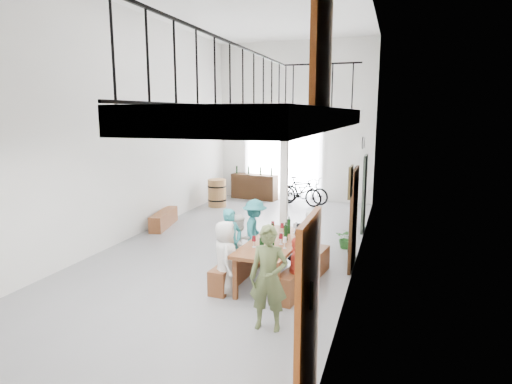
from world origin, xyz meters
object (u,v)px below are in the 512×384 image
(serving_counter, at_px, (254,187))
(tasting_table, at_px, (275,245))
(host_standing, at_px, (269,278))
(bench_inner, at_px, (238,267))
(bicycle_near, at_px, (305,190))
(side_bench, at_px, (164,219))
(oak_barrel, at_px, (217,193))

(serving_counter, bearing_deg, tasting_table, -60.02)
(serving_counter, xyz_separation_m, host_standing, (3.19, -8.94, 0.32))
(bench_inner, relative_size, bicycle_near, 1.10)
(side_bench, height_order, oak_barrel, oak_barrel)
(side_bench, xyz_separation_m, oak_barrel, (0.35, 2.86, 0.24))
(tasting_table, height_order, host_standing, host_standing)
(side_bench, distance_m, serving_counter, 4.60)
(serving_counter, distance_m, host_standing, 9.50)
(host_standing, bearing_deg, tasting_table, 98.73)
(bench_inner, relative_size, serving_counter, 1.12)
(bicycle_near, bearing_deg, serving_counter, 99.92)
(serving_counter, bearing_deg, oak_barrel, -107.11)
(side_bench, xyz_separation_m, serving_counter, (1.13, 4.45, 0.23))
(side_bench, xyz_separation_m, host_standing, (4.32, -4.49, 0.55))
(oak_barrel, height_order, bicycle_near, same)
(serving_counter, bearing_deg, bench_inner, -65.00)
(bench_inner, xyz_separation_m, serving_counter, (-2.11, 7.29, 0.23))
(bench_inner, height_order, side_bench, bench_inner)
(tasting_table, relative_size, oak_barrel, 2.41)
(oak_barrel, relative_size, host_standing, 0.59)
(tasting_table, bearing_deg, side_bench, 147.81)
(tasting_table, bearing_deg, host_standing, -73.72)
(side_bench, relative_size, oak_barrel, 1.66)
(tasting_table, distance_m, serving_counter, 7.80)
(bench_inner, bearing_deg, tasting_table, 4.91)
(serving_counter, height_order, bicycle_near, bicycle_near)
(oak_barrel, distance_m, host_standing, 8.35)
(bench_inner, distance_m, host_standing, 2.05)
(oak_barrel, xyz_separation_m, bicycle_near, (2.68, 1.41, -0.00))
(bench_inner, bearing_deg, serving_counter, 109.75)
(tasting_table, relative_size, host_standing, 1.43)
(side_bench, relative_size, host_standing, 0.99)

